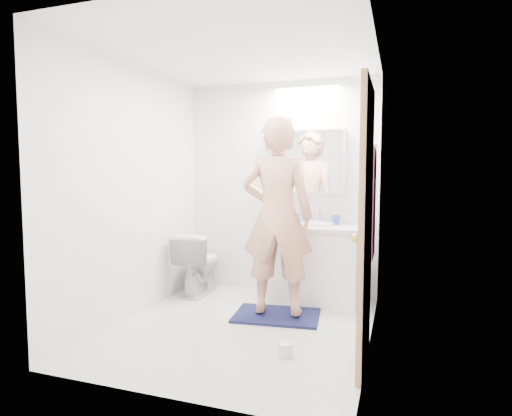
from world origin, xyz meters
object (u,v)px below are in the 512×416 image
at_px(vanity_cabinet, 315,266).
at_px(soap_bottle_b, 301,216).
at_px(medicine_cabinet, 305,161).
at_px(soap_bottle_a, 288,214).
at_px(toilet, 199,263).
at_px(toilet_paper_roll, 285,350).
at_px(toothbrush_cup, 336,220).
at_px(person, 277,216).

bearing_deg(vanity_cabinet, soap_bottle_b, 137.68).
xyz_separation_m(medicine_cabinet, soap_bottle_a, (-0.17, -0.06, -0.58)).
bearing_deg(toilet, soap_bottle_b, -168.36).
bearing_deg(vanity_cabinet, toilet_paper_roll, -88.09).
distance_m(toilet, soap_bottle_b, 1.28).
height_order(toilet, toothbrush_cup, toothbrush_cup).
relative_size(vanity_cabinet, soap_bottle_b, 5.81).
bearing_deg(toilet_paper_roll, toothbrush_cup, 84.95).
distance_m(vanity_cabinet, toilet_paper_roll, 1.45).
relative_size(soap_bottle_b, toothbrush_cup, 1.47).
xyz_separation_m(soap_bottle_b, toilet_paper_roll, (0.24, -1.59, -0.85)).
height_order(soap_bottle_a, toilet_paper_roll, soap_bottle_a).
bearing_deg(vanity_cabinet, person, -113.36).
xyz_separation_m(person, soap_bottle_b, (0.06, 0.77, -0.07)).
distance_m(medicine_cabinet, soap_bottle_b, 0.60).
distance_m(person, soap_bottle_b, 0.78).
height_order(toilet, toilet_paper_roll, toilet).
bearing_deg(soap_bottle_a, person, -82.96).
bearing_deg(medicine_cabinet, toilet_paper_roll, -82.26).
xyz_separation_m(soap_bottle_a, toilet_paper_roll, (0.39, -1.56, -0.87)).
bearing_deg(toilet_paper_roll, toilet, 136.55).
relative_size(medicine_cabinet, soap_bottle_b, 5.68).
bearing_deg(soap_bottle_b, vanity_cabinet, -42.32).
relative_size(toilet, person, 0.38).
bearing_deg(person, medicine_cabinet, -102.50).
distance_m(medicine_cabinet, toilet, 1.65).
bearing_deg(toilet, toilet_paper_roll, 133.44).
distance_m(toothbrush_cup, toilet_paper_roll, 1.77).
relative_size(soap_bottle_b, toilet_paper_roll, 1.41).
xyz_separation_m(vanity_cabinet, soap_bottle_b, (-0.20, 0.18, 0.51)).
bearing_deg(medicine_cabinet, person, -95.89).
bearing_deg(medicine_cabinet, toilet, -164.16).
xyz_separation_m(toilet, soap_bottle_b, (1.12, 0.30, 0.54)).
height_order(vanity_cabinet, soap_bottle_b, soap_bottle_b).
height_order(toilet, person, person).
height_order(toilet, soap_bottle_a, soap_bottle_a).
distance_m(vanity_cabinet, person, 0.87).
bearing_deg(toilet, person, 152.69).
relative_size(vanity_cabinet, person, 0.49).
relative_size(vanity_cabinet, medicine_cabinet, 1.02).
bearing_deg(toothbrush_cup, soap_bottle_a, -178.93).
bearing_deg(medicine_cabinet, vanity_cabinet, -50.51).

